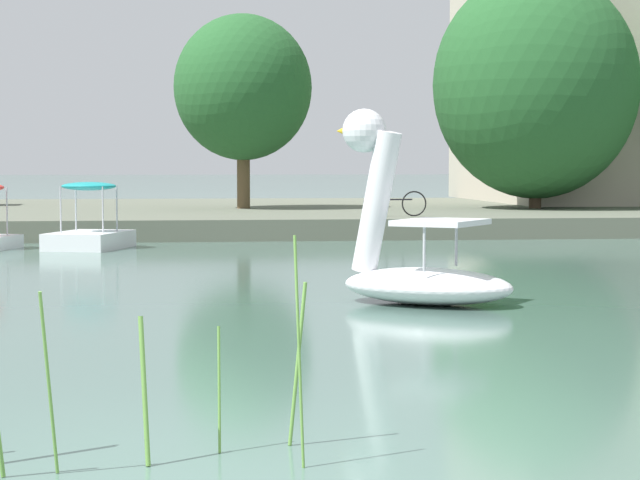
# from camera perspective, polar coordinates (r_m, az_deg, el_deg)

# --- Properties ---
(shore_bank_far) EXTENTS (146.26, 19.97, 0.56)m
(shore_bank_far) POSITION_cam_1_polar(r_m,az_deg,el_deg) (41.07, -6.98, 1.17)
(shore_bank_far) COLOR #5B6051
(shore_bank_far) RESTS_ON ground_plane
(swan_boat) EXTENTS (2.88, 2.65, 2.78)m
(swan_boat) POSITION_cam_1_polar(r_m,az_deg,el_deg) (17.30, 4.45, -0.72)
(swan_boat) COLOR white
(swan_boat) RESTS_ON ground_plane
(pedal_boat_teal) EXTENTS (2.14, 2.67, 1.57)m
(pedal_boat_teal) POSITION_cam_1_polar(r_m,az_deg,el_deg) (29.00, -10.79, 0.43)
(pedal_boat_teal) COLOR white
(pedal_boat_teal) RESTS_ON ground_plane
(tree_broadleaf_right) EXTENTS (5.91, 6.13, 6.26)m
(tree_broadleaf_right) POSITION_cam_1_polar(r_m,az_deg,el_deg) (39.44, -3.63, 7.16)
(tree_broadleaf_right) COLOR brown
(tree_broadleaf_right) RESTS_ON shore_bank_far
(tree_willow_near_path) EXTENTS (8.30, 7.92, 7.64)m
(tree_willow_near_path) POSITION_cam_1_polar(r_m,az_deg,el_deg) (40.00, 10.13, 7.17)
(tree_willow_near_path) COLOR #423323
(tree_willow_near_path) RESTS_ON shore_bank_far
(bicycle_parked) EXTENTS (1.77, 0.09, 0.71)m
(bicycle_parked) POSITION_cam_1_polar(r_m,az_deg,el_deg) (33.25, 3.54, 1.72)
(bicycle_parked) COLOR black
(bicycle_parked) RESTS_ON shore_bank_far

